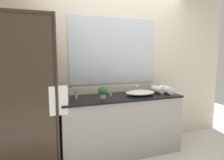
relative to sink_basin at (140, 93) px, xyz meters
The scene contains 12 objects.
ground_plane 0.99m from the sink_basin, behind, with size 8.00×8.00×0.00m, color silver.
wall_back_with_mirror 0.60m from the sink_basin, 129.53° to the left, with size 4.40×0.06×2.60m.
vanity_cabinet 0.57m from the sink_basin, behind, with size 1.80×0.58×0.90m.
shower_enclosure 1.59m from the sink_basin, behind, with size 1.20×0.59×2.00m.
sink_basin is the anchor object (origin of this frame).
faucet 0.20m from the sink_basin, 90.00° to the left, with size 0.17×0.15×0.13m.
potted_plant 0.61m from the sink_basin, behind, with size 0.13×0.13×0.17m.
amenity_bottle_lotion 0.97m from the sink_basin, behind, with size 0.03×0.03×0.10m.
amenity_bottle_conditioner 1.10m from the sink_basin, behind, with size 0.03×0.03×0.08m.
amenity_bottle_shampoo 0.46m from the sink_basin, behind, with size 0.03×0.03×0.08m.
rolled_towel_near_edge 0.46m from the sink_basin, ahead, with size 0.12×0.12×0.26m, color white.
rolled_towel_middle 0.35m from the sink_basin, ahead, with size 0.12×0.12×0.22m, color white.
Camera 1 is at (-1.11, -2.66, 1.52)m, focal length 31.52 mm.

